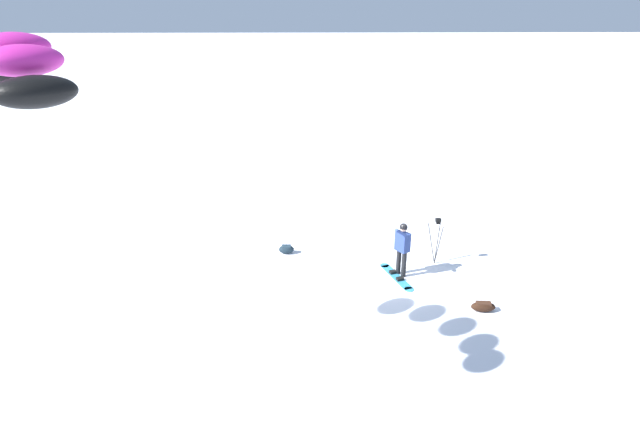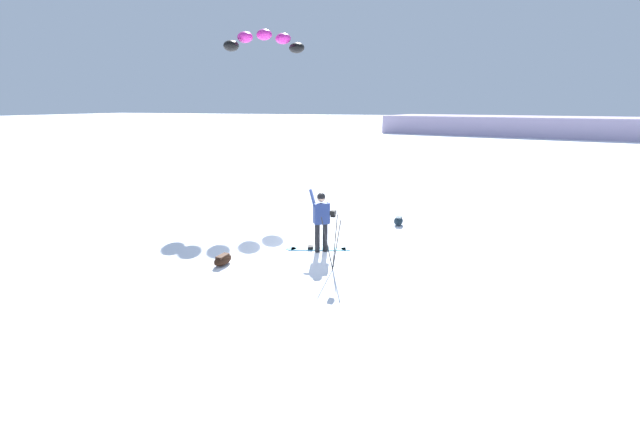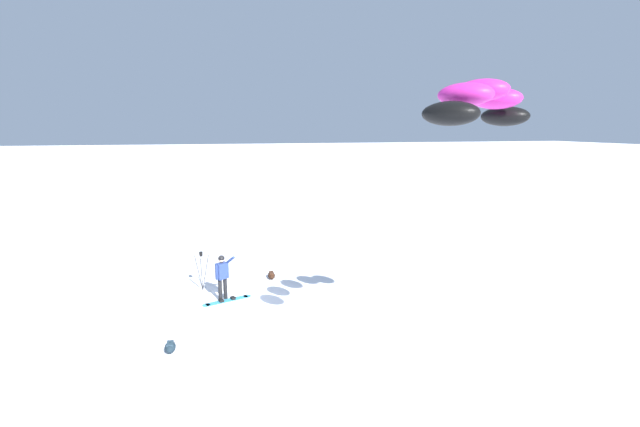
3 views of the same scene
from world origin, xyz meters
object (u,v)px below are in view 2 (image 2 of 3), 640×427
traction_kite (264,41)px  camera_tripod (333,228)px  snowboarder (321,216)px  gear_bag_small (398,221)px  snowboard (318,248)px  gear_bag_large (223,260)px

traction_kite → camera_tripod: 11.60m
snowboarder → gear_bag_small: (1.54, 3.41, -0.86)m
snowboard → gear_bag_small: gear_bag_small is taller
gear_bag_large → gear_bag_small: 6.31m
traction_kite → snowboard: bearing=-54.6°
traction_kite → gear_bag_small: (6.67, -3.75, -6.43)m
snowboarder → snowboard: snowboarder is taller
traction_kite → camera_tripod: bearing=-55.0°
gear_bag_small → camera_tripod: bearing=-100.1°
snowboarder → snowboard: size_ratio=0.97×
snowboarder → traction_kite: (-5.13, 7.17, 5.57)m
traction_kite → gear_bag_small: 10.00m
traction_kite → gear_bag_large: traction_kite is taller
snowboarder → gear_bag_large: (-1.99, -1.82, -0.87)m
snowboard → traction_kite: bearing=125.4°
camera_tripod → snowboard: bearing=122.8°
camera_tripod → gear_bag_small: 4.76m
snowboard → gear_bag_small: 3.68m
gear_bag_large → snowboard: bearing=46.4°
gear_bag_large → camera_tripod: size_ratio=0.43×
gear_bag_small → gear_bag_large: bearing=-124.1°
gear_bag_large → gear_bag_small: size_ratio=1.32×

